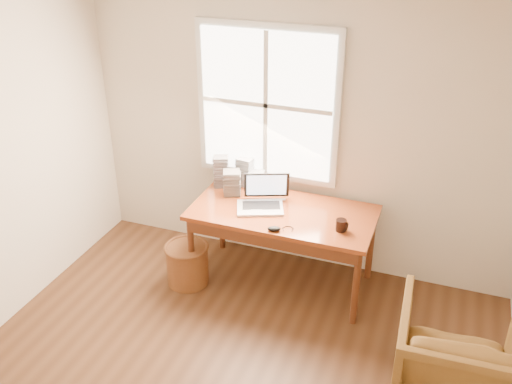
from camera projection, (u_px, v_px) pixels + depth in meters
room_shell at (196, 255)px, 3.34m from camera, size 4.04×4.54×2.64m
desk at (283, 213)px, 4.97m from camera, size 1.60×0.80×0.04m
armchair at (457, 359)px, 3.89m from camera, size 0.84×0.86×0.76m
wicker_stool at (188, 264)px, 5.21m from camera, size 0.50×0.50×0.38m
laptop at (260, 193)px, 4.91m from camera, size 0.57×0.59×0.33m
mouse at (274, 229)px, 4.66m from camera, size 0.13×0.10×0.04m
coffee_mug at (341, 225)px, 4.64m from camera, size 0.11×0.11×0.10m
cd_stack_a at (245, 171)px, 5.33m from camera, size 0.16×0.15×0.28m
cd_stack_b at (232, 183)px, 5.17m from camera, size 0.19×0.18×0.23m
cd_stack_c at (221, 172)px, 5.31m from camera, size 0.17×0.16×0.30m
cd_stack_d at (256, 181)px, 5.28m from camera, size 0.15×0.13×0.18m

